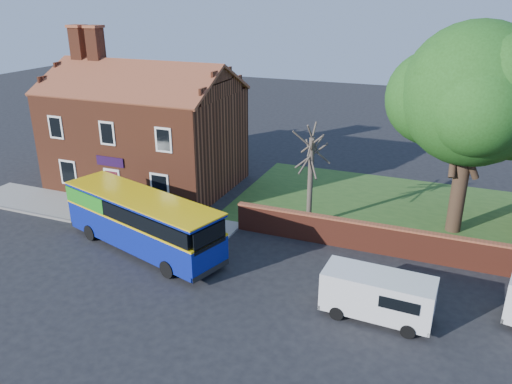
% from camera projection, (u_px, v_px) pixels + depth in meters
% --- Properties ---
extents(ground, '(120.00, 120.00, 0.00)m').
position_uv_depth(ground, '(140.00, 282.00, 23.31)').
color(ground, black).
rests_on(ground, ground).
extents(pavement, '(18.00, 3.50, 0.12)m').
position_uv_depth(pavement, '(98.00, 212.00, 30.69)').
color(pavement, gray).
rests_on(pavement, ground).
extents(kerb, '(18.00, 0.15, 0.14)m').
position_uv_depth(kerb, '(78.00, 223.00, 29.17)').
color(kerb, slate).
rests_on(kerb, ground).
extents(grass_strip, '(26.00, 12.00, 0.04)m').
position_uv_depth(grass_strip, '(447.00, 217.00, 30.00)').
color(grass_strip, '#426B28').
rests_on(grass_strip, ground).
extents(shop_building, '(12.30, 8.13, 10.50)m').
position_uv_depth(shop_building, '(146.00, 136.00, 34.42)').
color(shop_building, brown).
rests_on(shop_building, ground).
extents(boundary_wall, '(22.00, 0.38, 1.60)m').
position_uv_depth(boundary_wall, '(444.00, 250.00, 24.53)').
color(boundary_wall, maroon).
rests_on(boundary_wall, ground).
extents(bus, '(10.07, 5.20, 2.98)m').
position_uv_depth(bus, '(138.00, 218.00, 25.89)').
color(bus, navy).
rests_on(bus, ground).
extents(van_near, '(4.55, 2.04, 1.96)m').
position_uv_depth(van_near, '(378.00, 294.00, 20.36)').
color(van_near, silver).
rests_on(van_near, ground).
extents(large_tree, '(9.39, 7.43, 11.45)m').
position_uv_depth(large_tree, '(475.00, 99.00, 25.76)').
color(large_tree, black).
rests_on(large_tree, ground).
extents(bare_tree, '(2.15, 2.56, 5.72)m').
position_uv_depth(bare_tree, '(310.00, 177.00, 28.03)').
color(bare_tree, '#4C4238').
rests_on(bare_tree, ground).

